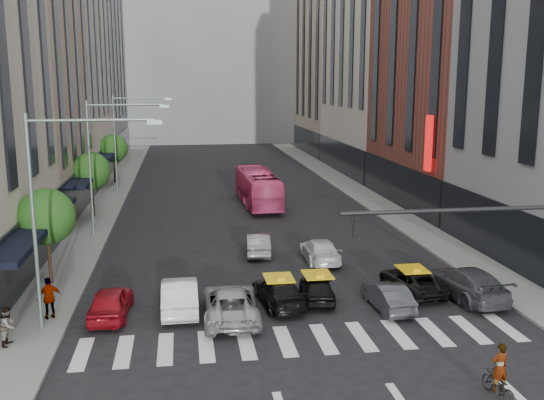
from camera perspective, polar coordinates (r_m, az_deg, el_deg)
name	(u,v)px	position (r m, az deg, el deg)	size (l,w,h in m)	color
ground	(317,356)	(24.12, 4.29, -14.42)	(160.00, 160.00, 0.00)	black
sidewalk_left	(104,206)	(52.64, -15.51, -0.57)	(3.00, 96.00, 0.15)	slate
sidewalk_right	(369,199)	(54.75, 9.11, 0.14)	(3.00, 96.00, 0.15)	slate
building_left_b	(18,59)	(50.68, -22.82, 12.11)	(8.00, 16.00, 24.00)	tan
building_left_c	(59,5)	(68.69, -19.45, 16.89)	(8.00, 20.00, 36.00)	beige
building_left_d	(88,46)	(87.16, -16.96, 13.71)	(8.00, 18.00, 30.00)	gray
building_right_b	(450,48)	(53.02, 16.40, 13.52)	(8.00, 18.00, 26.00)	brown
building_right_d	(335,55)	(89.02, 5.91, 13.41)	(8.00, 18.00, 28.00)	tan
building_far	(208,35)	(106.58, -6.06, 15.18)	(30.00, 10.00, 36.00)	gray
tree_near	(47,217)	(32.64, -20.46, -1.49)	(2.88, 2.88, 4.95)	black
tree_mid	(91,171)	(48.17, -16.64, 2.63)	(2.88, 2.88, 4.95)	black
tree_far	(114,148)	(63.92, -14.69, 4.73)	(2.88, 2.88, 4.95)	black
streetlamp_near	(56,194)	(26.10, -19.66, 0.58)	(5.38, 0.25, 9.00)	gray
streetlamp_mid	(104,150)	(41.75, -15.54, 4.56)	(5.38, 0.25, 9.00)	gray
streetlamp_far	(125,131)	(57.60, -13.67, 6.36)	(5.38, 0.25, 9.00)	gray
traffic_signal	(526,242)	(24.55, 22.82, -3.71)	(10.10, 0.20, 6.00)	black
liberty_sign	(429,143)	(44.99, 14.53, 5.18)	(0.30, 0.70, 4.00)	red
car_red	(111,302)	(28.34, -14.93, -9.26)	(1.65, 4.10, 1.40)	maroon
car_white_front	(180,295)	(28.43, -8.70, -8.80)	(1.61, 4.61, 1.52)	white
car_silver	(231,303)	(27.29, -3.91, -9.65)	(2.38, 5.17, 1.44)	#A4A5AA
taxi_left	(279,291)	(28.86, 0.64, -8.60)	(1.81, 4.46, 1.29)	black
taxi_center	(317,288)	(29.45, 4.27, -8.24)	(1.51, 3.74, 1.27)	black
car_grey_mid	(388,296)	(28.85, 10.83, -8.85)	(1.33, 3.81, 1.26)	#36373D
taxi_right	(412,281)	(31.19, 13.03, -7.45)	(2.01, 4.35, 1.21)	black
car_grey_curb	(466,283)	(31.14, 17.79, -7.42)	(2.15, 5.28, 1.53)	#3E4045
car_row2_left	(258,244)	(36.98, -1.33, -4.13)	(1.39, 3.97, 1.31)	gray
car_row2_right	(320,250)	(35.70, 4.51, -4.72)	(1.84, 4.53, 1.31)	silver
bus	(258,188)	(51.38, -1.34, 1.17)	(2.51, 10.74, 2.99)	#EE4685
motorcycle	(498,385)	(22.35, 20.52, -16.03)	(0.60, 1.71, 0.90)	black
rider	(501,349)	(21.80, 20.76, -12.98)	(0.62, 0.41, 1.70)	gray
pedestrian_near	(8,326)	(26.43, -23.59, -10.80)	(0.77, 0.60, 1.58)	gray
pedestrian_far	(49,298)	(28.49, -20.22, -8.65)	(1.09, 0.46, 1.87)	gray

